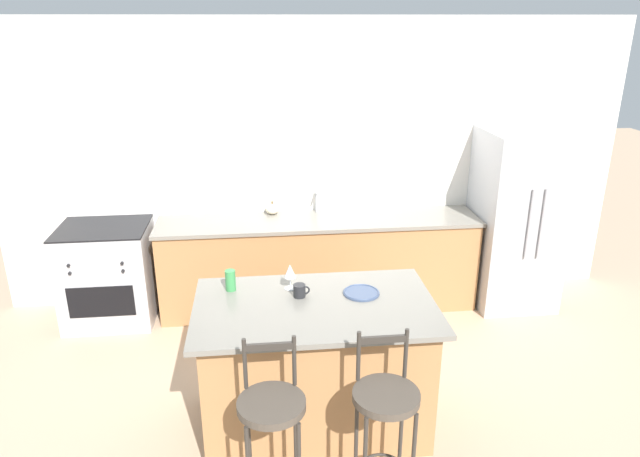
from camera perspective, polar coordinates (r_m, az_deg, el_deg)
The scene contains 14 objects.
ground_plane at distance 5.41m, azimuth 0.30°, elevation -9.30°, with size 18.00×18.00×0.00m, color tan.
wall_back at distance 5.51m, azimuth -0.45°, elevation 6.42°, with size 6.00×0.07×2.70m.
back_counter at distance 5.52m, azimuth -0.11°, elevation -3.41°, with size 3.02×0.63×0.90m.
sink_faucet at distance 5.49m, azimuth -0.32°, elevation 2.99°, with size 0.02×0.13×0.22m.
kitchen_island at distance 3.97m, azimuth -0.48°, elevation -13.49°, with size 1.58×0.96×0.93m.
refrigerator at distance 5.80m, azimuth 18.97°, elevation 0.90°, with size 0.74×0.77×1.71m.
oven_range at distance 5.62m, azimuth -20.39°, elevation -4.25°, with size 0.79×0.69×0.92m.
bar_stool_near at distance 3.26m, azimuth -4.81°, elevation -18.89°, with size 0.37×0.37×1.08m.
bar_stool_far at distance 3.33m, azimuth 6.51°, elevation -18.04°, with size 0.37×0.37×1.08m.
dinner_plate at distance 3.88m, azimuth 4.15°, elevation -6.40°, with size 0.25×0.25×0.02m.
wine_glass at distance 3.89m, azimuth -3.02°, elevation -4.32°, with size 0.08×0.08×0.18m.
coffee_mug at distance 3.82m, azimuth -2.04°, elevation -6.23°, with size 0.11×0.08×0.09m.
tumbler_cup at distance 3.94m, azimuth -8.95°, elevation -5.14°, with size 0.07×0.07×0.15m.
pumpkin_decoration at distance 5.49m, azimuth -4.79°, elevation 1.97°, with size 0.13×0.13×0.13m.
Camera 1 is at (-0.54, -4.67, 2.68)m, focal length 32.00 mm.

